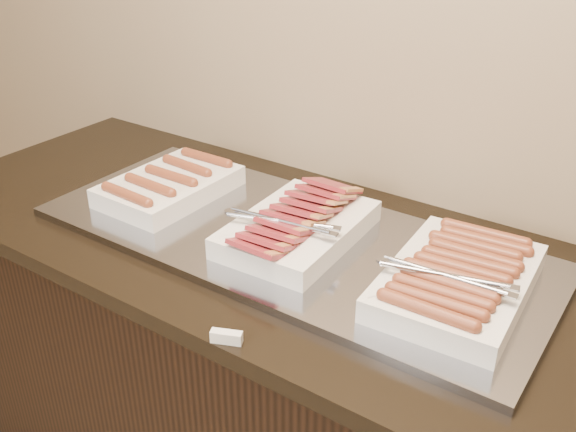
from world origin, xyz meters
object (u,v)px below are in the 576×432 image
object	(u,v)px
warming_tray	(288,239)
dish_left	(170,185)
dish_center	(297,226)
dish_right	(457,279)
counter	(294,391)

from	to	relation	value
warming_tray	dish_left	size ratio (longest dim) A/B	3.49
warming_tray	dish_center	bearing A→B (deg)	-7.46
dish_left	dish_right	xyz separation A→B (m)	(0.78, -0.00, 0.00)
dish_right	warming_tray	bearing A→B (deg)	176.36
counter	dish_center	world-z (taller)	dish_center
dish_center	dish_right	bearing A→B (deg)	-2.40
dish_center	dish_right	distance (m)	0.38
counter	dish_right	world-z (taller)	dish_right
warming_tray	dish_right	world-z (taller)	dish_right
warming_tray	dish_left	xyz separation A→B (m)	(-0.37, -0.00, 0.04)
dish_left	dish_center	bearing A→B (deg)	0.30
warming_tray	dish_right	distance (m)	0.41
counter	dish_center	xyz separation A→B (m)	(0.01, -0.00, 0.50)
warming_tray	dish_right	bearing A→B (deg)	-0.47
dish_left	dish_center	distance (m)	0.40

